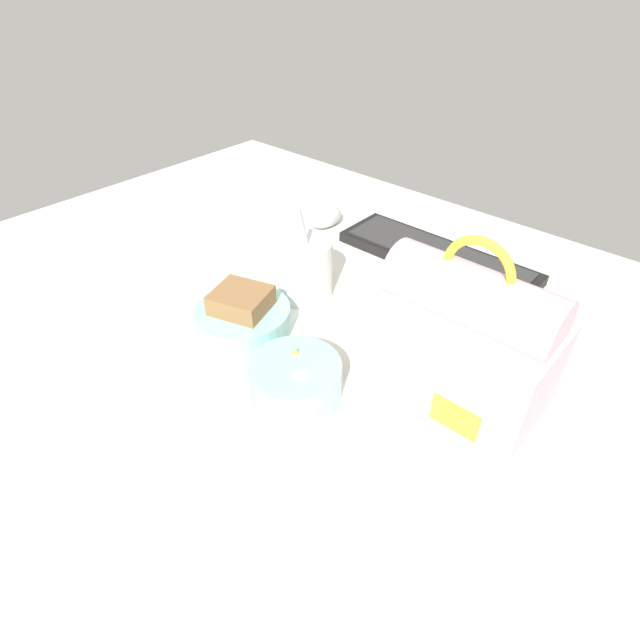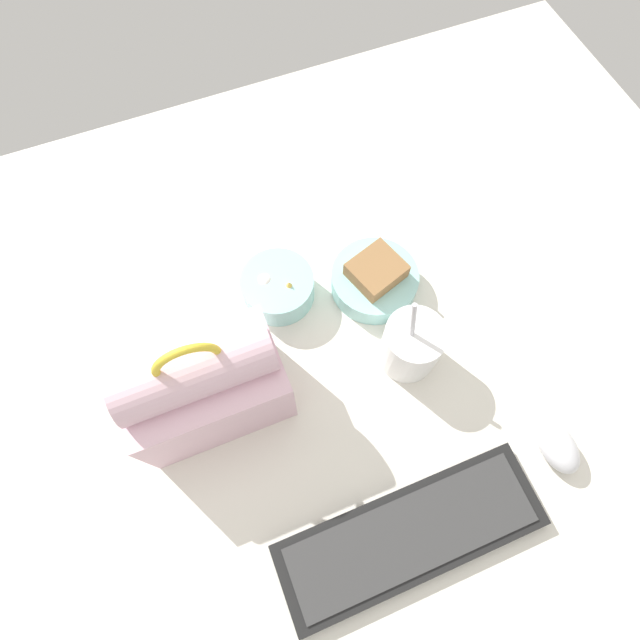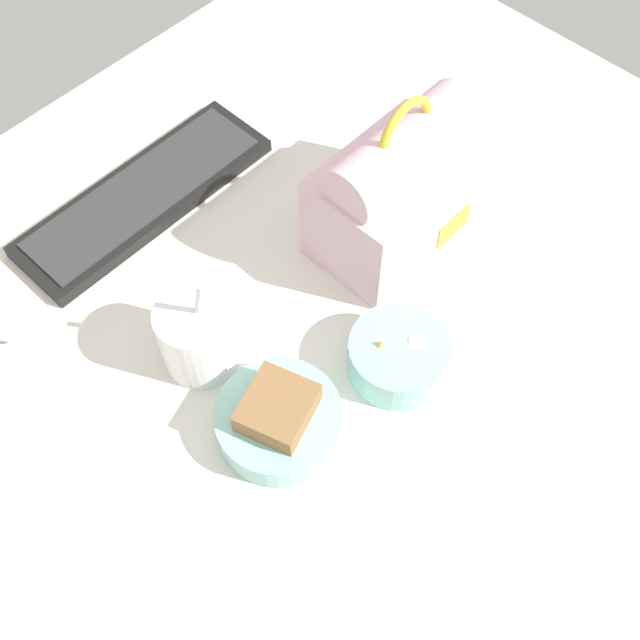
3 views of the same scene
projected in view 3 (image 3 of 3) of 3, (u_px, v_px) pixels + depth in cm
name	position (u px, v px, depth cm)	size (l,w,h in cm)	color
desk_surface	(288.00, 372.00, 93.41)	(140.00, 110.00, 2.00)	silver
keyboard	(144.00, 196.00, 104.78)	(35.69, 11.33, 2.10)	black
lunch_bag	(398.00, 188.00, 95.67)	(20.74, 12.99, 22.22)	beige
soup_cup	(197.00, 335.00, 89.07)	(8.70, 8.70, 15.91)	white
bento_bowl_sandwich	(279.00, 419.00, 86.40)	(13.82, 13.82, 6.83)	#93D1CC
bento_bowl_snacks	(398.00, 356.00, 90.39)	(11.46, 11.46, 5.95)	#93D1CC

